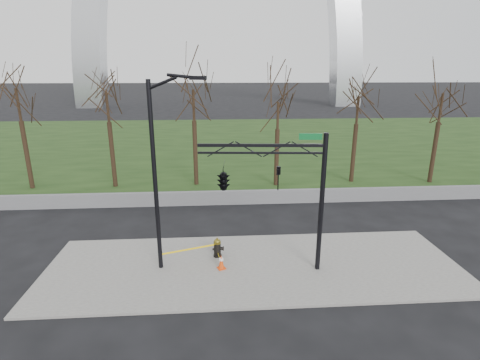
{
  "coord_description": "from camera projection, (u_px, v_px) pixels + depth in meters",
  "views": [
    {
      "loc": [
        -1.58,
        -14.23,
        8.31
      ],
      "look_at": [
        -0.48,
        2.0,
        3.42
      ],
      "focal_mm": 27.39,
      "sensor_mm": 36.0,
      "label": 1
    }
  ],
  "objects": [
    {
      "name": "sidewalk",
      "position": [
        254.0,
        266.0,
        16.08
      ],
      "size": [
        18.0,
        6.0,
        0.1
      ],
      "primitive_type": "cube",
      "color": "slate",
      "rests_on": "ground"
    },
    {
      "name": "caution_tape",
      "position": [
        199.0,
        252.0,
        16.23
      ],
      "size": [
        2.62,
        1.11,
        0.46
      ],
      "color": "yellow",
      "rests_on": "ground"
    },
    {
      "name": "street_light",
      "position": [
        159.0,
        165.0,
        14.54
      ],
      "size": [
        2.31,
        0.95,
        8.21
      ],
      "rotation": [
        0.0,
        0.0,
        -0.33
      ],
      "color": "black",
      "rests_on": "ground"
    },
    {
      "name": "tree_row",
      "position": [
        277.0,
        134.0,
        26.64
      ],
      "size": [
        51.78,
        4.0,
        7.69
      ],
      "color": "black",
      "rests_on": "ground"
    },
    {
      "name": "traffic_signal_mast",
      "position": [
        242.0,
        178.0,
        14.68
      ],
      "size": [
        5.09,
        2.52,
        6.0
      ],
      "rotation": [
        0.0,
        0.0,
        -0.08
      ],
      "color": "black",
      "rests_on": "ground"
    },
    {
      "name": "guardrail",
      "position": [
        241.0,
        197.0,
        23.6
      ],
      "size": [
        60.0,
        0.3,
        0.9
      ],
      "primitive_type": "cube",
      "color": "#59595B",
      "rests_on": "ground"
    },
    {
      "name": "traffic_cone",
      "position": [
        221.0,
        262.0,
        15.71
      ],
      "size": [
        0.42,
        0.42,
        0.63
      ],
      "rotation": [
        0.0,
        0.0,
        0.39
      ],
      "color": "#E3410B",
      "rests_on": "sidewalk"
    },
    {
      "name": "ground",
      "position": [
        254.0,
        267.0,
        16.09
      ],
      "size": [
        500.0,
        500.0,
        0.0
      ],
      "primitive_type": "plane",
      "color": "black",
      "rests_on": "ground"
    },
    {
      "name": "grass_strip",
      "position": [
        228.0,
        141.0,
        44.75
      ],
      "size": [
        120.0,
        40.0,
        0.06
      ],
      "primitive_type": "cube",
      "color": "black",
      "rests_on": "ground"
    },
    {
      "name": "fire_hydrant",
      "position": [
        218.0,
        248.0,
        16.73
      ],
      "size": [
        0.57,
        0.37,
        0.92
      ],
      "rotation": [
        0.0,
        0.0,
        -0.06
      ],
      "color": "black",
      "rests_on": "sidewalk"
    }
  ]
}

